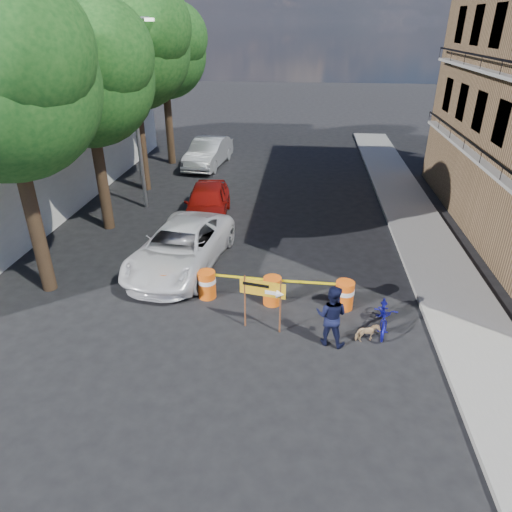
% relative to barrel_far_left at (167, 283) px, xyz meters
% --- Properties ---
extents(ground, '(120.00, 120.00, 0.00)m').
position_rel_barrel_far_left_xyz_m(ground, '(2.84, -1.95, -0.47)').
color(ground, black).
rests_on(ground, ground).
extents(sidewalk_east, '(2.40, 40.00, 0.15)m').
position_rel_barrel_far_left_xyz_m(sidewalk_east, '(9.04, 4.05, -0.40)').
color(sidewalk_east, gray).
rests_on(sidewalk_east, ground).
extents(tree_near, '(5.46, 5.20, 9.15)m').
position_rel_barrel_far_left_xyz_m(tree_near, '(-3.90, 0.05, 5.89)').
color(tree_near, '#332316').
rests_on(tree_near, ground).
extents(tree_mid_a, '(5.25, 5.00, 8.68)m').
position_rel_barrel_far_left_xyz_m(tree_mid_a, '(-3.90, 5.05, 5.53)').
color(tree_mid_a, '#332316').
rests_on(tree_mid_a, ground).
extents(tree_mid_b, '(5.67, 5.40, 9.62)m').
position_rel_barrel_far_left_xyz_m(tree_mid_b, '(-3.90, 10.05, 6.24)').
color(tree_mid_b, '#332316').
rests_on(tree_mid_b, ground).
extents(tree_far, '(5.04, 4.80, 8.84)m').
position_rel_barrel_far_left_xyz_m(tree_far, '(-3.90, 15.05, 5.74)').
color(tree_far, '#332316').
rests_on(tree_far, ground).
extents(streetlamp, '(1.25, 0.18, 8.00)m').
position_rel_barrel_far_left_xyz_m(streetlamp, '(-3.10, 7.55, 3.90)').
color(streetlamp, gray).
rests_on(streetlamp, ground).
extents(barrel_far_left, '(0.58, 0.58, 0.90)m').
position_rel_barrel_far_left_xyz_m(barrel_far_left, '(0.00, 0.00, 0.00)').
color(barrel_far_left, orange).
rests_on(barrel_far_left, ground).
extents(barrel_mid_left, '(0.58, 0.58, 0.90)m').
position_rel_barrel_far_left_xyz_m(barrel_mid_left, '(1.26, 0.09, 0.00)').
color(barrel_mid_left, orange).
rests_on(barrel_mid_left, ground).
extents(barrel_mid_right, '(0.58, 0.58, 0.90)m').
position_rel_barrel_far_left_xyz_m(barrel_mid_right, '(3.33, -0.07, 0.00)').
color(barrel_mid_right, orange).
rests_on(barrel_mid_right, ground).
extents(barrel_far_right, '(0.58, 0.58, 0.90)m').
position_rel_barrel_far_left_xyz_m(barrel_far_right, '(5.51, -0.10, 0.00)').
color(barrel_far_right, orange).
rests_on(barrel_far_right, ground).
extents(detour_sign, '(1.27, 0.39, 1.66)m').
position_rel_barrel_far_left_xyz_m(detour_sign, '(3.30, -1.46, 0.73)').
color(detour_sign, '#592D19').
rests_on(detour_sign, ground).
extents(pedestrian, '(1.01, 0.88, 1.76)m').
position_rel_barrel_far_left_xyz_m(pedestrian, '(5.02, -1.85, 0.41)').
color(pedestrian, black).
rests_on(pedestrian, ground).
extents(bicycle, '(0.75, 1.02, 1.78)m').
position_rel_barrel_far_left_xyz_m(bicycle, '(6.55, -1.04, 0.42)').
color(bicycle, '#13139D').
rests_on(bicycle, ground).
extents(dog, '(0.69, 0.49, 0.54)m').
position_rel_barrel_far_left_xyz_m(dog, '(6.03, -1.70, -0.20)').
color(dog, tan).
rests_on(dog, ground).
extents(suv_white, '(3.28, 5.84, 1.54)m').
position_rel_barrel_far_left_xyz_m(suv_white, '(-0.03, 1.95, 0.30)').
color(suv_white, silver).
rests_on(suv_white, ground).
extents(sedan_red, '(2.29, 4.72, 1.55)m').
position_rel_barrel_far_left_xyz_m(sedan_red, '(0.01, 6.39, 0.30)').
color(sedan_red, '#9F130D').
rests_on(sedan_red, ground).
extents(sedan_silver, '(2.29, 5.15, 1.64)m').
position_rel_barrel_far_left_xyz_m(sedan_silver, '(-1.57, 14.61, 0.35)').
color(sedan_silver, '#B4B7BC').
rests_on(sedan_silver, ground).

